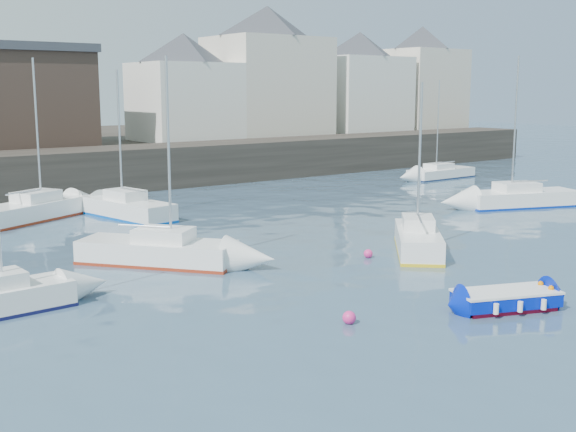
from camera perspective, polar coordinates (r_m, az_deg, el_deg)
water at (r=24.55m, az=17.13°, el=-7.38°), size 220.00×220.00×0.00m
quay_wall at (r=52.57m, az=-15.18°, el=3.50°), size 90.00×5.00×3.00m
land_strip at (r=69.57m, az=-20.69°, el=4.64°), size 90.00×32.00×2.80m
bldg_east_a at (r=68.04m, az=-1.62°, el=11.41°), size 13.36×13.36×11.80m
bldg_east_b at (r=74.52m, az=5.66°, el=10.53°), size 11.88×11.88×9.95m
bldg_east_c at (r=80.85m, az=10.48°, el=10.72°), size 11.14×11.14×10.95m
bldg_east_d at (r=62.83m, az=-8.18°, el=10.12°), size 11.14×11.14×8.95m
blue_dinghy at (r=24.85m, az=16.84°, el=-6.28°), size 3.71×2.60×0.65m
sailboat_b at (r=30.30m, az=-10.25°, el=-2.73°), size 5.74×6.43×8.44m
sailboat_c at (r=32.49m, az=10.23°, el=-1.83°), size 5.15×5.39×7.44m
sailboat_d at (r=46.54m, az=17.90°, el=1.38°), size 7.46×4.62×9.07m
sailboat_f at (r=41.31m, az=-12.49°, el=0.62°), size 3.16×6.56×8.18m
sailboat_g at (r=59.74m, az=11.99°, el=3.36°), size 6.23×2.07×7.85m
sailboat_h at (r=42.17m, az=-19.50°, el=0.47°), size 7.10×5.01×8.81m
buoy_near at (r=22.60m, az=4.85°, el=-8.46°), size 0.42×0.42×0.42m
buoy_mid at (r=31.21m, az=6.35°, el=-3.29°), size 0.39×0.39×0.39m
buoy_far at (r=32.95m, az=-11.87°, el=-2.73°), size 0.40×0.40×0.40m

